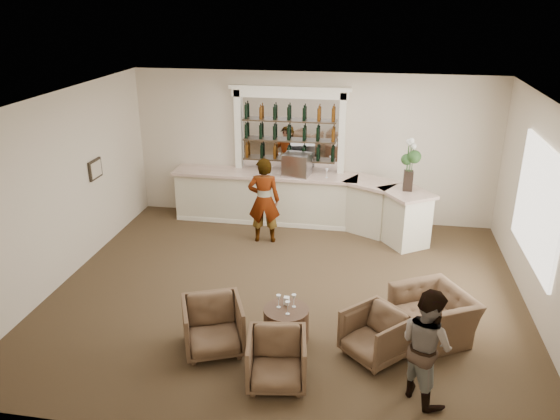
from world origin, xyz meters
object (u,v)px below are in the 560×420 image
object	(u,v)px
guest	(426,345)
armchair_right	(375,335)
sommelier	(264,200)
armchair_left	(213,326)
bar_counter	(301,201)
espresso_machine	(297,165)
armchair_far	(433,315)
armchair_center	(277,360)
cocktail_table	(286,324)
flower_vase	(410,161)

from	to	relation	value
guest	armchair_right	world-z (taller)	guest
sommelier	armchair_left	distance (m)	3.86
bar_counter	espresso_machine	distance (m)	0.82
armchair_left	armchair_far	size ratio (longest dim) A/B	0.77
guest	armchair_center	distance (m)	1.92
armchair_left	armchair_center	size ratio (longest dim) A/B	1.08
bar_counter	cocktail_table	xyz separation A→B (m)	(0.37, -4.34, -0.32)
sommelier	armchair_center	world-z (taller)	sommelier
guest	flower_vase	size ratio (longest dim) A/B	1.44
espresso_machine	bar_counter	bearing A→B (deg)	-9.17
bar_counter	flower_vase	xyz separation A→B (m)	(2.22, -0.53, 1.17)
cocktail_table	armchair_center	world-z (taller)	armchair_center
armchair_right	sommelier	bearing A→B (deg)	166.71
sommelier	guest	world-z (taller)	sommelier
armchair_left	flower_vase	size ratio (longest dim) A/B	0.79
bar_counter	guest	size ratio (longest dim) A/B	3.70
sommelier	armchair_right	xyz separation A→B (m)	(2.31, -3.59, -0.54)
armchair_right	armchair_far	bearing A→B (deg)	81.91
bar_counter	armchair_left	distance (m)	4.83
armchair_right	armchair_far	world-z (taller)	armchair_far
armchair_left	armchair_far	distance (m)	3.27
armchair_right	espresso_machine	distance (m)	5.03
guest	armchair_far	xyz separation A→B (m)	(0.24, 1.40, -0.41)
armchair_left	armchair_right	bearing A→B (deg)	-16.65
armchair_left	guest	bearing A→B (deg)	-32.18
guest	armchair_center	xyz separation A→B (m)	(-1.87, -0.06, -0.41)
bar_counter	cocktail_table	distance (m)	4.36
armchair_left	armchair_far	bearing A→B (deg)	-6.49
bar_counter	guest	xyz separation A→B (m)	(2.28, -5.29, 0.20)
armchair_right	flower_vase	world-z (taller)	flower_vase
bar_counter	armchair_center	size ratio (longest dim) A/B	7.27
armchair_left	sommelier	bearing A→B (deg)	67.96
armchair_right	flower_vase	xyz separation A→B (m)	(0.54, 4.02, 1.39)
guest	armchair_center	bearing A→B (deg)	54.62
cocktail_table	armchair_center	distance (m)	1.02
bar_counter	armchair_center	distance (m)	5.37
sommelier	armchair_left	world-z (taller)	sommelier
sommelier	guest	bearing A→B (deg)	116.80
armchair_center	espresso_machine	distance (m)	5.51
bar_counter	sommelier	bearing A→B (deg)	-123.54
flower_vase	armchair_far	bearing A→B (deg)	-84.77
armchair_far	flower_vase	world-z (taller)	flower_vase
armchair_center	sommelier	bearing A→B (deg)	94.96
espresso_machine	flower_vase	distance (m)	2.42
armchair_center	flower_vase	bearing A→B (deg)	60.96
armchair_left	cocktail_table	bearing A→B (deg)	2.03
espresso_machine	armchair_center	bearing A→B (deg)	-76.09
espresso_machine	flower_vase	size ratio (longest dim) A/B	0.52
sommelier	armchair_right	distance (m)	4.31
espresso_machine	flower_vase	bearing A→B (deg)	-5.20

